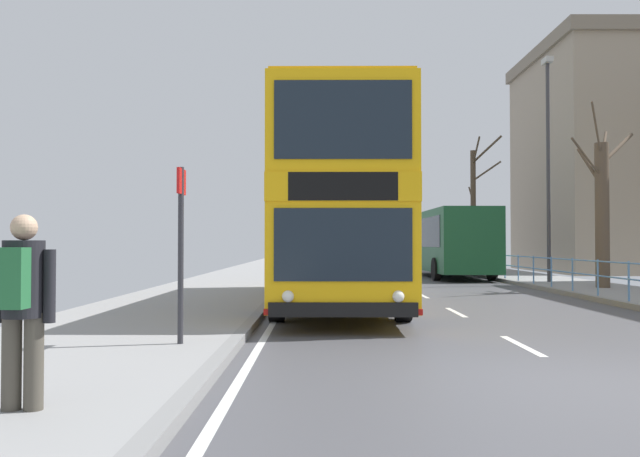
{
  "coord_description": "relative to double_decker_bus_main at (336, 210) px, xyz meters",
  "views": [
    {
      "loc": [
        -3.04,
        -7.34,
        1.53
      ],
      "look_at": [
        -3.03,
        6.93,
        1.87
      ],
      "focal_mm": 36.95,
      "sensor_mm": 36.0,
      "label": 1
    }
  ],
  "objects": [
    {
      "name": "ground",
      "position": [
        1.91,
        -8.82,
        -2.34
      ],
      "size": [
        15.8,
        140.0,
        0.2
      ],
      "color": "#4B4B50"
    },
    {
      "name": "double_decker_bus_main",
      "position": [
        0.0,
        0.0,
        0.0
      ],
      "size": [
        2.85,
        10.8,
        4.54
      ],
      "color": "#F4B20F",
      "rests_on": "ground"
    },
    {
      "name": "background_bus_far_lane",
      "position": [
        5.54,
        14.15,
        -0.72
      ],
      "size": [
        2.7,
        9.51,
        3.02
      ],
      "color": "#19512D",
      "rests_on": "ground"
    },
    {
      "name": "pedestrian_railing_far_kerb",
      "position": [
        7.08,
        6.92,
        -1.58
      ],
      "size": [
        0.05,
        32.04,
        0.97
      ],
      "color": "#598CC6",
      "rests_on": "ground"
    },
    {
      "name": "pedestrian_with_backpack",
      "position": [
        -2.92,
        -10.65,
        -1.28
      ],
      "size": [
        0.54,
        0.52,
        1.64
      ],
      "color": "#4C473D",
      "rests_on": "ground"
    },
    {
      "name": "bus_stop_sign_near",
      "position": [
        -2.37,
        -6.94,
        -0.7
      ],
      "size": [
        0.08,
        0.44,
        2.47
      ],
      "color": "#2D2D33",
      "rests_on": "ground"
    },
    {
      "name": "street_lamp_far_side",
      "position": [
        8.03,
        8.09,
        2.53
      ],
      "size": [
        0.28,
        0.6,
        8.3
      ],
      "color": "#38383D",
      "rests_on": "ground"
    },
    {
      "name": "bare_tree_far_00",
      "position": [
        8.03,
        19.72,
        1.35
      ],
      "size": [
        1.58,
        2.37,
        7.15
      ],
      "color": "#4C3D2D",
      "rests_on": "ground"
    },
    {
      "name": "bare_tree_far_01",
      "position": [
        8.62,
        4.84,
        0.29
      ],
      "size": [
        3.0,
        2.4,
        5.76
      ],
      "color": "brown",
      "rests_on": "ground"
    },
    {
      "name": "background_building_01",
      "position": [
        16.7,
        20.3,
        3.88
      ],
      "size": [
        10.41,
        10.97,
        12.45
      ],
      "color": "gray",
      "rests_on": "ground"
    }
  ]
}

